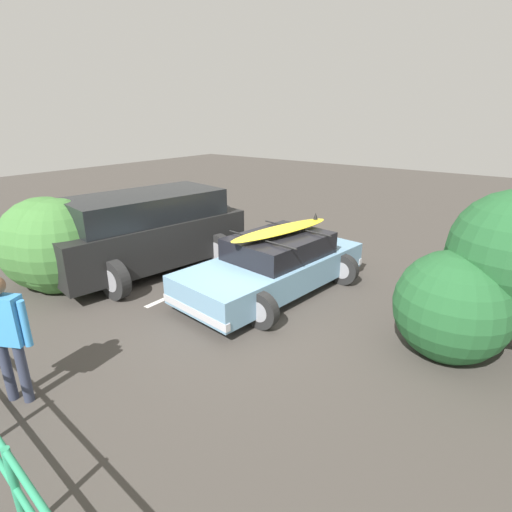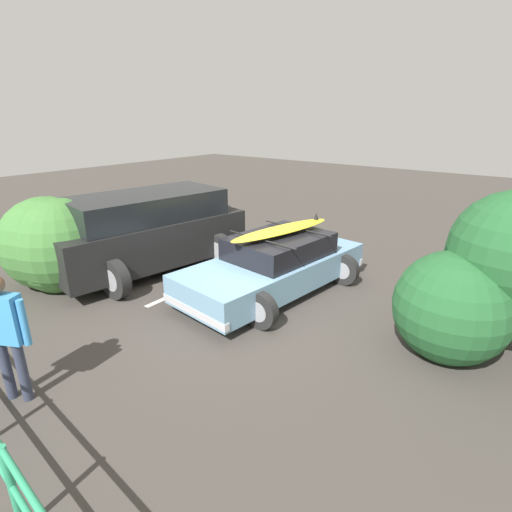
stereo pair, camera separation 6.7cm
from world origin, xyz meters
TOP-DOWN VIEW (x-y plane):
  - ground_plane at (0.00, 0.00)m, footprint 44.00×44.00m
  - parking_stripe at (1.48, -0.67)m, footprint 0.12×4.29m
  - sedan_car at (-0.04, -0.72)m, footprint 2.68×4.43m
  - suv_car at (2.99, 0.10)m, footprint 3.10×4.73m
  - person_bystander at (0.63, 4.14)m, footprint 0.61×0.41m
  - bush_near_left at (-3.89, -0.91)m, footprint 2.35×2.37m
  - bush_near_right at (3.80, 1.82)m, footprint 2.39×2.49m

SIDE VIEW (x-z plane):
  - ground_plane at x=0.00m, z-range -0.02..0.00m
  - parking_stripe at x=1.48m, z-range 0.00..0.00m
  - sedan_car at x=-0.04m, z-range -0.15..1.32m
  - bush_near_right at x=3.80m, z-range -0.11..1.91m
  - suv_car at x=2.99m, z-range 0.04..1.88m
  - person_bystander at x=0.63m, z-range 0.18..1.92m
  - bush_near_left at x=-3.89m, z-range -0.09..2.54m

